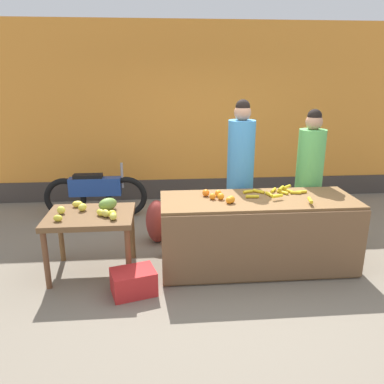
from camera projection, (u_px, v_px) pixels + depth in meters
ground_plane at (224, 266)px, 4.53m from camera, size 24.00×24.00×0.00m
market_wall_back at (201, 115)px, 6.71m from camera, size 7.64×0.23×3.05m
fruit_stall_counter at (257, 233)px, 4.42m from camera, size 2.21×0.82×0.84m
side_table_wooden at (91, 222)px, 4.22m from camera, size 0.95×0.74×0.71m
banana_bunch_pile at (279, 192)px, 4.44m from camera, size 0.76×0.65×0.07m
orange_pile at (220, 196)px, 4.26m from camera, size 0.33×0.36×0.08m
mango_papaya_pile at (98, 208)px, 4.23m from camera, size 0.69×0.55×0.14m
vendor_woman_blue_shirt at (240, 174)px, 4.88m from camera, size 0.34×0.34×1.89m
vendor_woman_green_shirt at (309, 178)px, 4.93m from camera, size 0.34×0.34×1.78m
parked_motorcycle at (96, 193)px, 5.99m from camera, size 1.60×0.18×0.88m
produce_crate at (134, 282)px, 3.93m from camera, size 0.51×0.43×0.26m
produce_sack at (157, 221)px, 5.11m from camera, size 0.34×0.39×0.59m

